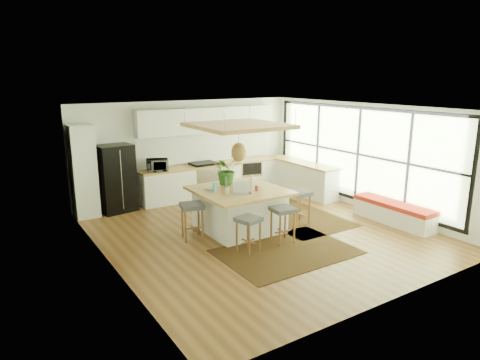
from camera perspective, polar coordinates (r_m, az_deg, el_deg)
floor at (r=9.46m, az=2.67°, el=-6.94°), size 7.00×7.00×0.00m
ceiling at (r=8.88m, az=2.87°, el=9.60°), size 7.00×7.00×0.00m
wall_back at (r=12.04m, az=-6.92°, el=4.13°), size 6.50×0.00×6.50m
wall_front at (r=6.64m, az=20.55°, el=-4.58°), size 6.50×0.00×6.50m
wall_left at (r=7.72m, az=-17.36°, el=-1.83°), size 0.00×7.00×7.00m
wall_right at (r=11.24m, az=16.44°, el=2.98°), size 0.00×7.00×7.00m
window_wall at (r=11.20m, az=16.36°, el=3.21°), size 0.10×6.20×2.60m
pantry at (r=10.85m, az=-20.29°, el=1.10°), size 0.55×0.60×2.25m
back_counter_base at (r=12.19m, az=-3.82°, el=-0.05°), size 4.20×0.60×0.88m
back_counter_top at (r=12.09m, az=-3.85°, el=2.07°), size 4.24×0.64×0.05m
backsplash at (r=12.27m, az=-4.56°, el=4.36°), size 4.20×0.02×0.80m
upper_cabinets at (r=12.03m, az=-4.27°, el=8.02°), size 4.20×0.34×0.70m
range at (r=12.07m, az=-4.86°, el=0.08°), size 0.76×0.62×1.00m
right_counter_base at (r=12.58m, az=8.36°, el=0.26°), size 0.60×2.50×0.88m
right_counter_top at (r=12.48m, az=8.43°, el=2.32°), size 0.64×2.54×0.05m
window_bench at (r=10.54m, az=19.86°, el=-4.15°), size 0.52×2.00×0.50m
ceiling_panel at (r=9.11m, az=-0.19°, el=5.61°), size 1.86×1.86×0.80m
rug_near at (r=8.46m, az=6.25°, el=-9.53°), size 2.60×1.80×0.01m
rug_right at (r=10.46m, az=7.50°, el=-4.97°), size 1.80×2.60×0.01m
fridge at (r=11.07m, az=-16.36°, el=0.57°), size 0.93×0.77×1.70m
island at (r=9.44m, az=-0.10°, el=-3.97°), size 1.85×1.85×0.93m
stool_near_left at (r=8.29m, az=1.13°, el=-7.35°), size 0.51×0.51×0.71m
stool_near_right at (r=8.80m, az=5.75°, el=-6.16°), size 0.49×0.49×0.75m
stool_right_front at (r=9.96m, az=7.88°, el=-3.83°), size 0.48×0.48×0.77m
stool_right_back at (r=10.62m, az=3.99°, el=-2.62°), size 0.54×0.54×0.72m
stool_left_side at (r=8.98m, az=-6.41°, el=-5.76°), size 0.56×0.56×0.78m
laptop at (r=8.94m, az=0.31°, el=-1.09°), size 0.44×0.46×0.26m
monitor at (r=9.93m, az=1.62°, el=1.24°), size 0.54×0.30×0.48m
microwave at (r=11.33m, az=-11.04°, el=2.16°), size 0.63×0.48×0.38m
island_plant at (r=9.71m, az=-1.83°, el=1.02°), size 0.77×0.82×0.55m
island_bowl at (r=9.28m, az=-4.15°, el=-1.16°), size 0.27×0.27×0.06m
island_bottle_0 at (r=9.10m, az=-3.37°, el=-1.01°), size 0.07×0.07×0.19m
island_bottle_1 at (r=8.96m, az=-1.75°, el=-1.22°), size 0.07×0.07×0.19m
island_bottle_2 at (r=9.18m, az=2.22°, el=-0.86°), size 0.07×0.07×0.19m
island_bottle_3 at (r=9.52m, az=1.51°, el=-0.34°), size 0.07×0.07×0.19m
island_bottle_4 at (r=9.40m, az=-1.95°, el=-0.52°), size 0.07×0.07×0.19m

